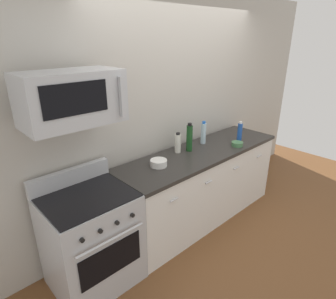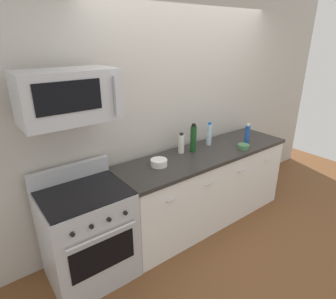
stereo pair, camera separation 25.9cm
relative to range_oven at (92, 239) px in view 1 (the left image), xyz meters
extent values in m
plane|color=brown|center=(1.50, 0.00, -0.47)|extent=(6.41, 6.41, 0.00)
cube|color=#B7B2A8|center=(1.50, 0.41, 0.88)|extent=(5.34, 0.10, 2.70)
cube|color=white|center=(1.50, 0.00, -0.03)|extent=(2.22, 0.62, 0.88)
cube|color=#2D2B28|center=(1.50, 0.00, 0.43)|extent=(2.25, 0.65, 0.04)
cube|color=black|center=(1.50, -0.28, -0.42)|extent=(2.22, 0.02, 0.10)
cylinder|color=silver|center=(0.72, -0.33, 0.25)|extent=(0.10, 0.02, 0.02)
cylinder|color=silver|center=(1.24, -0.33, 0.25)|extent=(0.10, 0.02, 0.02)
cylinder|color=silver|center=(1.76, -0.33, 0.25)|extent=(0.10, 0.02, 0.02)
cylinder|color=silver|center=(2.28, -0.33, 0.25)|extent=(0.10, 0.02, 0.02)
cube|color=#B7BABF|center=(0.00, 0.00, -0.01)|extent=(0.76, 0.64, 0.91)
cube|color=black|center=(0.00, -0.33, -0.02)|extent=(0.58, 0.01, 0.30)
cylinder|color=#B7BABF|center=(0.00, -0.36, 0.21)|extent=(0.61, 0.02, 0.02)
cube|color=#B7BABF|center=(0.00, 0.29, 0.52)|extent=(0.76, 0.06, 0.16)
cube|color=black|center=(0.00, 0.00, 0.45)|extent=(0.73, 0.61, 0.01)
cylinder|color=black|center=(-0.23, -0.34, 0.32)|extent=(0.04, 0.02, 0.04)
cylinder|color=black|center=(-0.08, -0.34, 0.32)|extent=(0.04, 0.02, 0.04)
cylinder|color=black|center=(0.08, -0.34, 0.32)|extent=(0.04, 0.02, 0.04)
cylinder|color=black|center=(0.23, -0.34, 0.32)|extent=(0.04, 0.02, 0.04)
cube|color=#B7BABF|center=(0.00, 0.05, 1.28)|extent=(0.74, 0.40, 0.40)
cube|color=black|center=(-0.06, -0.16, 1.31)|extent=(0.48, 0.01, 0.22)
cube|color=#B7BABF|center=(0.30, -0.17, 1.28)|extent=(0.02, 0.04, 0.30)
cylinder|color=#19471E|center=(1.39, 0.11, 0.60)|extent=(0.07, 0.07, 0.31)
cylinder|color=black|center=(1.39, 0.11, 0.77)|extent=(0.05, 0.05, 0.03)
cylinder|color=silver|center=(1.70, 0.16, 0.58)|extent=(0.06, 0.06, 0.26)
cylinder|color=blue|center=(1.70, 0.16, 0.72)|extent=(0.04, 0.04, 0.03)
cylinder|color=silver|center=(1.26, 0.16, 0.56)|extent=(0.07, 0.07, 0.22)
cylinder|color=black|center=(1.26, 0.16, 0.68)|extent=(0.05, 0.05, 0.02)
cylinder|color=#1E4CA5|center=(2.10, -0.11, 0.57)|extent=(0.06, 0.06, 0.23)
cylinder|color=silver|center=(2.10, -0.11, 0.70)|extent=(0.04, 0.04, 0.02)
cylinder|color=#477A4C|center=(1.93, -0.19, 0.48)|extent=(0.14, 0.14, 0.05)
torus|color=#477A4C|center=(1.93, -0.19, 0.50)|extent=(0.14, 0.14, 0.01)
cylinder|color=#477A4C|center=(1.93, -0.19, 0.45)|extent=(0.08, 0.08, 0.01)
cylinder|color=white|center=(0.84, 0.03, 0.49)|extent=(0.18, 0.18, 0.07)
torus|color=white|center=(0.84, 0.03, 0.52)|extent=(0.18, 0.18, 0.01)
cylinder|color=white|center=(0.84, 0.03, 0.46)|extent=(0.10, 0.10, 0.01)
camera|label=1|loc=(-0.91, -1.99, 1.71)|focal=30.26mm
camera|label=2|loc=(-0.71, -2.16, 1.71)|focal=30.26mm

